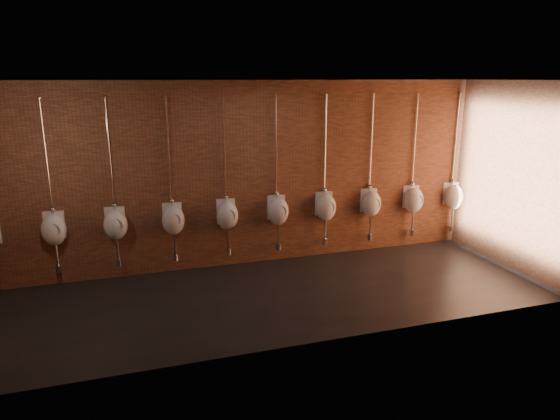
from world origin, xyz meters
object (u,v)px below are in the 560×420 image
(urinal_1, at_px, (54,229))
(urinal_4, at_px, (227,215))
(urinal_3, at_px, (173,219))
(urinal_9, at_px, (454,196))
(urinal_7, at_px, (371,203))
(urinal_8, at_px, (414,200))
(urinal_5, at_px, (278,211))
(urinal_2, at_px, (115,224))
(urinal_6, at_px, (326,207))

(urinal_1, distance_m, urinal_4, 2.74)
(urinal_3, distance_m, urinal_9, 5.48)
(urinal_1, xyz_separation_m, urinal_7, (5.48, 0.00, 0.00))
(urinal_4, height_order, urinal_8, same)
(urinal_1, relative_size, urinal_7, 1.00)
(urinal_5, relative_size, urinal_7, 1.00)
(urinal_8, height_order, urinal_9, same)
(urinal_8, bearing_deg, urinal_2, 180.00)
(urinal_9, bearing_deg, urinal_1, 180.00)
(urinal_3, relative_size, urinal_6, 1.00)
(urinal_3, bearing_deg, urinal_4, 0.00)
(urinal_6, bearing_deg, urinal_2, 180.00)
(urinal_8, distance_m, urinal_9, 0.91)
(urinal_3, xyz_separation_m, urinal_9, (5.48, 0.00, 0.00))
(urinal_1, relative_size, urinal_3, 1.00)
(urinal_3, height_order, urinal_9, same)
(urinal_5, relative_size, urinal_6, 1.00)
(urinal_2, height_order, urinal_8, same)
(urinal_8, bearing_deg, urinal_3, 180.00)
(urinal_3, height_order, urinal_5, same)
(urinal_1, bearing_deg, urinal_6, 0.00)
(urinal_3, bearing_deg, urinal_7, 0.00)
(urinal_2, height_order, urinal_4, same)
(urinal_4, xyz_separation_m, urinal_9, (4.57, 0.00, 0.00))
(urinal_5, height_order, urinal_7, same)
(urinal_8, bearing_deg, urinal_9, 0.00)
(urinal_2, distance_m, urinal_3, 0.91)
(urinal_3, bearing_deg, urinal_9, 0.00)
(urinal_7, bearing_deg, urinal_3, 180.00)
(urinal_7, bearing_deg, urinal_6, 180.00)
(urinal_3, bearing_deg, urinal_6, 0.00)
(urinal_7, relative_size, urinal_8, 1.00)
(urinal_4, bearing_deg, urinal_5, 0.00)
(urinal_4, height_order, urinal_5, same)
(urinal_5, bearing_deg, urinal_6, 0.00)
(urinal_3, bearing_deg, urinal_2, 180.00)
(urinal_3, distance_m, urinal_5, 1.83)
(urinal_1, distance_m, urinal_8, 6.39)
(urinal_2, xyz_separation_m, urinal_5, (2.74, 0.00, 0.00))
(urinal_2, xyz_separation_m, urinal_9, (6.39, 0.00, 0.00))
(urinal_2, relative_size, urinal_5, 1.00)
(urinal_1, xyz_separation_m, urinal_5, (3.65, 0.00, 0.00))
(urinal_2, bearing_deg, urinal_9, 0.00)
(urinal_1, bearing_deg, urinal_8, 0.00)
(urinal_7, bearing_deg, urinal_1, 180.00)
(urinal_1, xyz_separation_m, urinal_4, (2.74, 0.00, 0.00))
(urinal_5, height_order, urinal_9, same)
(urinal_2, bearing_deg, urinal_4, 0.00)
(urinal_6, height_order, urinal_8, same)
(urinal_6, distance_m, urinal_7, 0.91)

